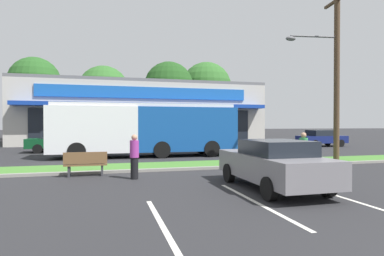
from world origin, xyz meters
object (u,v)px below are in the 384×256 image
(bus_stop_bench, at_px, (86,163))
(car_2, at_px, (273,164))
(pedestrian_near_bench, at_px, (134,157))
(pedestrian_by_pole, at_px, (304,153))
(car_4, at_px, (61,141))
(city_bus, at_px, (145,128))
(utility_pole, at_px, (334,69))
(car_0, at_px, (147,139))
(car_3, at_px, (321,138))

(bus_stop_bench, height_order, car_2, car_2)
(pedestrian_near_bench, xyz_separation_m, pedestrian_by_pole, (6.87, -0.35, 0.02))
(car_4, distance_m, pedestrian_by_pole, 17.16)
(car_2, bearing_deg, city_bus, 13.64)
(car_2, distance_m, pedestrian_near_bench, 4.98)
(car_2, bearing_deg, utility_pole, -50.24)
(bus_stop_bench, height_order, car_0, car_0)
(car_4, bearing_deg, car_0, 6.16)
(car_0, distance_m, pedestrian_near_bench, 13.66)
(bus_stop_bench, relative_size, car_2, 0.35)
(city_bus, xyz_separation_m, car_3, (16.34, 4.82, -1.01))
(car_3, relative_size, car_4, 0.93)
(utility_pole, bearing_deg, car_3, 55.78)
(car_0, bearing_deg, pedestrian_by_pole, -71.14)
(car_2, height_order, pedestrian_by_pole, pedestrian_by_pole)
(bus_stop_bench, height_order, car_3, car_3)
(car_3, bearing_deg, pedestrian_by_pole, -129.43)
(pedestrian_by_pole, bearing_deg, car_3, -163.51)
(car_0, relative_size, car_3, 1.02)
(car_0, bearing_deg, utility_pole, -50.96)
(bus_stop_bench, bearing_deg, car_3, -148.84)
(utility_pole, xyz_separation_m, pedestrian_near_bench, (-10.85, -2.75, -4.16))
(car_2, height_order, car_3, car_2)
(utility_pole, distance_m, pedestrian_near_bench, 11.94)
(car_4, xyz_separation_m, pedestrian_near_bench, (4.14, -12.81, 0.05))
(utility_pole, height_order, pedestrian_by_pole, utility_pole)
(utility_pole, distance_m, car_0, 14.45)
(city_bus, bearing_deg, utility_pole, 151.94)
(car_2, distance_m, car_4, 17.73)
(pedestrian_near_bench, bearing_deg, car_0, -17.83)
(car_4, relative_size, pedestrian_by_pole, 2.73)
(car_0, xyz_separation_m, pedestrian_near_bench, (-2.14, -13.49, 0.02))
(utility_pole, height_order, city_bus, utility_pole)
(city_bus, relative_size, bus_stop_bench, 7.06)
(utility_pole, height_order, pedestrian_near_bench, utility_pole)
(utility_pole, height_order, car_4, utility_pole)
(car_2, bearing_deg, car_3, -40.96)
(pedestrian_by_pole, bearing_deg, city_bus, -90.80)
(bus_stop_bench, distance_m, car_4, 11.99)
(city_bus, relative_size, car_2, 2.48)
(city_bus, relative_size, car_3, 2.66)
(car_0, height_order, pedestrian_by_pole, pedestrian_by_pole)
(city_bus, distance_m, car_3, 17.07)
(utility_pole, bearing_deg, pedestrian_by_pole, -142.10)
(car_4, bearing_deg, bus_stop_bench, -78.54)
(bus_stop_bench, height_order, pedestrian_near_bench, pedestrian_near_bench)
(car_3, xyz_separation_m, pedestrian_by_pole, (-10.85, -13.19, 0.09))
(city_bus, bearing_deg, car_4, -39.95)
(car_4, bearing_deg, car_2, -62.57)
(car_4, height_order, pedestrian_by_pole, pedestrian_by_pole)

